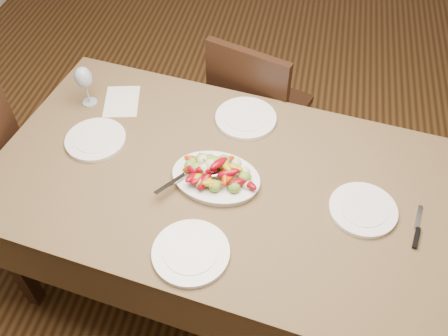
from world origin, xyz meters
TOP-DOWN VIEW (x-y plane):
  - floor at (0.00, 0.00)m, footprint 6.00×6.00m
  - dining_table at (-0.15, -0.10)m, footprint 1.96×1.28m
  - chair_far at (-0.10, 0.66)m, footprint 0.53×0.53m
  - serving_platter at (-0.18, -0.12)m, footprint 0.36×0.29m
  - roasted_vegetables at (-0.18, -0.12)m, footprint 0.30×0.22m
  - serving_spoon at (-0.25, -0.15)m, footprint 0.27×0.20m
  - plate_left at (-0.71, -0.01)m, footprint 0.25×0.25m
  - plate_right at (0.39, -0.16)m, footprint 0.25×0.25m
  - plate_far at (-0.12, 0.24)m, footprint 0.27×0.27m
  - plate_near at (-0.19, -0.46)m, footprint 0.27×0.27m
  - wine_glass at (-0.83, 0.22)m, footprint 0.08×0.08m
  - menu_card at (-0.69, 0.25)m, footprint 0.19×0.24m
  - table_knife at (0.58, -0.20)m, footprint 0.06×0.20m

SIDE VIEW (x-z plane):
  - floor at x=0.00m, z-range 0.00..0.00m
  - dining_table at x=-0.15m, z-range 0.00..0.76m
  - chair_far at x=-0.10m, z-range 0.00..0.95m
  - menu_card at x=-0.69m, z-range 0.76..0.76m
  - table_knife at x=0.58m, z-range 0.76..0.77m
  - plate_left at x=-0.71m, z-range 0.76..0.78m
  - plate_right at x=0.39m, z-range 0.76..0.78m
  - plate_far at x=-0.12m, z-range 0.76..0.78m
  - plate_near at x=-0.19m, z-range 0.76..0.78m
  - serving_platter at x=-0.18m, z-range 0.76..0.78m
  - serving_spoon at x=-0.25m, z-range 0.79..0.82m
  - roasted_vegetables at x=-0.18m, z-range 0.78..0.87m
  - wine_glass at x=-0.83m, z-range 0.76..0.96m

